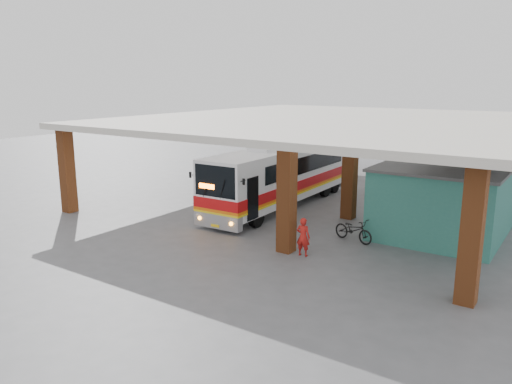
{
  "coord_description": "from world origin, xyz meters",
  "views": [
    {
      "loc": [
        12.68,
        -19.35,
        6.67
      ],
      "look_at": [
        -0.5,
        0.0,
        1.44
      ],
      "focal_mm": 35.0,
      "sensor_mm": 36.0,
      "label": 1
    }
  ],
  "objects_px": {
    "motorcycle": "(353,230)",
    "red_chair": "(418,199)",
    "coach_bus": "(281,175)",
    "pedestrian": "(303,237)"
  },
  "relations": [
    {
      "from": "coach_bus",
      "to": "pedestrian",
      "type": "xyz_separation_m",
      "value": [
        4.84,
        -6.23,
        -0.94
      ]
    },
    {
      "from": "motorcycle",
      "to": "red_chair",
      "type": "bearing_deg",
      "value": 12.12
    },
    {
      "from": "coach_bus",
      "to": "motorcycle",
      "type": "xyz_separation_m",
      "value": [
        5.74,
        -3.46,
        -1.2
      ]
    },
    {
      "from": "motorcycle",
      "to": "red_chair",
      "type": "xyz_separation_m",
      "value": [
        0.38,
        7.94,
        -0.15
      ]
    },
    {
      "from": "coach_bus",
      "to": "pedestrian",
      "type": "relative_size",
      "value": 7.75
    },
    {
      "from": "coach_bus",
      "to": "motorcycle",
      "type": "height_order",
      "value": "coach_bus"
    },
    {
      "from": "coach_bus",
      "to": "pedestrian",
      "type": "distance_m",
      "value": 7.95
    },
    {
      "from": "pedestrian",
      "to": "motorcycle",
      "type": "bearing_deg",
      "value": -112.9
    },
    {
      "from": "red_chair",
      "to": "coach_bus",
      "type": "bearing_deg",
      "value": -165.29
    },
    {
      "from": "motorcycle",
      "to": "pedestrian",
      "type": "xyz_separation_m",
      "value": [
        -0.9,
        -2.77,
        0.26
      ]
    }
  ]
}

